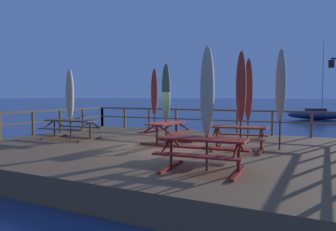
{
  "coord_description": "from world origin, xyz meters",
  "views": [
    {
      "loc": [
        5.23,
        -9.66,
        2.36
      ],
      "look_at": [
        0.0,
        0.73,
        1.65
      ],
      "focal_mm": 33.95,
      "sensor_mm": 36.0,
      "label": 1
    }
  ],
  "objects": [
    {
      "name": "picnic_table_mid_right",
      "position": [
        0.08,
        0.51,
        1.2
      ],
      "size": [
        1.53,
        1.82,
        0.78
      ],
      "color": "maroon",
      "rests_on": "wooden_deck"
    },
    {
      "name": "patio_umbrella_short_front",
      "position": [
        2.68,
        1.85,
        2.59
      ],
      "size": [
        0.32,
        0.32,
        3.06
      ],
      "color": "#4C3828",
      "rests_on": "wooden_deck"
    },
    {
      "name": "sailboat_distant",
      "position": [
        4.44,
        25.78,
        0.51
      ],
      "size": [
        6.22,
        3.47,
        7.72
      ],
      "color": "navy",
      "rests_on": "ground"
    },
    {
      "name": "patio_umbrella_short_mid",
      "position": [
        -1.93,
        3.18,
        2.54
      ],
      "size": [
        0.32,
        0.32,
        2.97
      ],
      "color": "#4C3828",
      "rests_on": "wooden_deck"
    },
    {
      "name": "patio_umbrella_tall_mid_right",
      "position": [
        0.07,
        0.44,
        2.47
      ],
      "size": [
        0.32,
        0.32,
        2.87
      ],
      "color": "#4C3828",
      "rests_on": "wooden_deck"
    },
    {
      "name": "picnic_table_front_left",
      "position": [
        -3.88,
        -0.12,
        1.21
      ],
      "size": [
        2.22,
        1.48,
        0.78
      ],
      "color": "brown",
      "rests_on": "wooden_deck"
    },
    {
      "name": "picnic_table_front_right",
      "position": [
        2.73,
        -2.89,
        1.21
      ],
      "size": [
        2.03,
        1.52,
        0.78
      ],
      "color": "maroon",
      "rests_on": "wooden_deck"
    },
    {
      "name": "picnic_table_mid_centre",
      "position": [
        2.75,
        0.23,
        1.2
      ],
      "size": [
        1.86,
        1.54,
        0.78
      ],
      "color": "#993819",
      "rests_on": "wooden_deck"
    },
    {
      "name": "patio_umbrella_tall_mid_left",
      "position": [
        2.79,
        -2.84,
        2.46
      ],
      "size": [
        0.32,
        0.32,
        2.84
      ],
      "color": "#4C3828",
      "rests_on": "wooden_deck"
    },
    {
      "name": "railing_waterside_far",
      "position": [
        0.0,
        4.73,
        1.38
      ],
      "size": [
        12.52,
        0.1,
        1.09
      ],
      "color": "brown",
      "rests_on": "wooden_deck"
    },
    {
      "name": "patio_umbrella_tall_front",
      "position": [
        2.8,
        0.25,
        2.63
      ],
      "size": [
        0.32,
        0.32,
        3.12
      ],
      "color": "#4C3828",
      "rests_on": "wooden_deck"
    },
    {
      "name": "ground_plane",
      "position": [
        0.0,
        0.0,
        0.0
      ],
      "size": [
        600.0,
        600.0,
        0.0
      ],
      "primitive_type": "plane",
      "color": "navy"
    },
    {
      "name": "wooden_deck",
      "position": [
        0.0,
        0.0,
        0.32
      ],
      "size": [
        12.72,
        9.77,
        0.65
      ],
      "primitive_type": "cube",
      "color": "brown",
      "rests_on": "ground"
    },
    {
      "name": "railing_side_left",
      "position": [
        -6.21,
        0.0,
        1.38
      ],
      "size": [
        0.1,
        9.57,
        1.09
      ],
      "color": "brown",
      "rests_on": "wooden_deck"
    },
    {
      "name": "patio_umbrella_tall_back_left",
      "position": [
        -3.95,
        -0.12,
        2.43
      ],
      "size": [
        0.32,
        0.32,
        2.8
      ],
      "color": "#4C3828",
      "rests_on": "wooden_deck"
    },
    {
      "name": "patio_umbrella_tall_back_right",
      "position": [
        3.89,
        0.95,
        2.69
      ],
      "size": [
        0.32,
        0.32,
        3.21
      ],
      "color": "#4C3828",
      "rests_on": "wooden_deck"
    }
  ]
}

